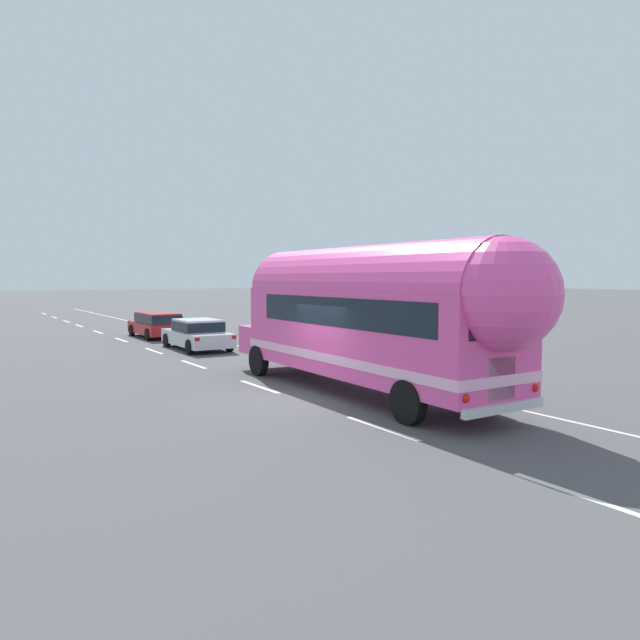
% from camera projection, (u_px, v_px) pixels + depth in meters
% --- Properties ---
extents(ground_plane, '(300.00, 300.00, 0.00)m').
position_uv_depth(ground_plane, '(298.00, 400.00, 15.39)').
color(ground_plane, '#4C4C4F').
extents(lane_markings, '(4.08, 80.00, 0.01)m').
position_uv_depth(lane_markings, '(208.00, 346.00, 27.70)').
color(lane_markings, silver).
rests_on(lane_markings, ground).
extents(painted_bus, '(2.84, 12.11, 4.12)m').
position_uv_depth(painted_bus, '(374.00, 312.00, 15.68)').
color(painted_bus, '#EA4C9E').
rests_on(painted_bus, ground).
extents(car_lead, '(2.09, 4.63, 1.37)m').
position_uv_depth(car_lead, '(197.00, 333.00, 26.25)').
color(car_lead, silver).
rests_on(car_lead, ground).
extents(car_second, '(1.91, 4.41, 1.37)m').
position_uv_depth(car_second, '(156.00, 323.00, 31.33)').
color(car_second, '#A5191E').
rests_on(car_second, ground).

